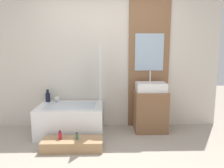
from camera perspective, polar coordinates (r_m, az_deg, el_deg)
ground_plane at (r=2.94m, az=-0.96°, el=-21.12°), size 12.00×12.00×0.00m
wall_tiled_back at (r=4.12m, az=-1.20°, el=6.69°), size 4.20×0.06×2.60m
wall_wood_accent at (r=4.14m, az=9.63°, el=6.69°), size 0.75×0.04×2.60m
bathtub at (r=3.93m, az=-10.70°, el=-9.11°), size 1.11×0.77×0.51m
glass_shower_screen at (r=3.63m, az=-3.06°, el=1.91°), size 0.01×0.58×1.02m
wooden_step_bench at (r=3.42m, az=-10.27°, el=-15.21°), size 0.90×0.34×0.16m
vanity_cabinet at (r=4.05m, az=9.95°, el=-6.95°), size 0.57×0.47×0.73m
sink at (r=3.95m, az=10.13°, el=-0.74°), size 0.52×0.35×0.36m
vase_tall_dark at (r=4.21m, az=-16.43°, el=-3.21°), size 0.09×0.09×0.23m
vase_round_light at (r=4.18m, az=-14.19°, el=-3.82°), size 0.10×0.10×0.10m
bottle_soap_primary at (r=3.39m, az=-13.41°, el=-12.92°), size 0.05×0.05×0.14m
bottle_soap_secondary at (r=3.36m, az=-9.18°, el=-13.29°), size 0.04×0.04×0.10m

